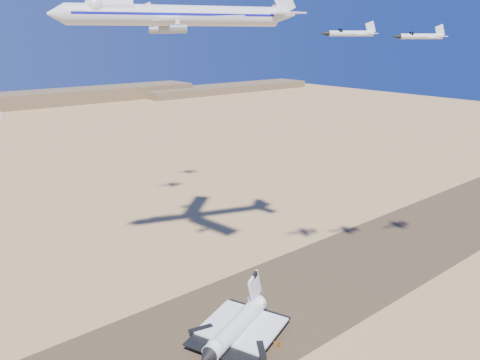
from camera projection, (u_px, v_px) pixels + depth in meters
ground at (223, 329)px, 145.63m from camera, size 1200.00×1200.00×0.00m
runway at (223, 329)px, 145.62m from camera, size 600.00×50.00×0.06m
ridgeline at (4, 104)px, 572.48m from camera, size 960.00×90.00×18.00m
shuttle at (236, 329)px, 137.83m from camera, size 36.80×30.62×17.90m
carrier_747 at (170, 15)px, 141.36m from camera, size 75.80×56.04×19.13m
crew_a at (274, 343)px, 137.44m from camera, size 0.59×0.69×1.60m
crew_b at (280, 344)px, 136.82m from camera, size 0.61×0.96×1.89m
crew_c at (279, 345)px, 136.93m from camera, size 1.07×0.92×1.64m
chase_jet_a at (350, 33)px, 125.89m from camera, size 15.58×9.96×4.08m
chase_jet_b at (420, 36)px, 129.15m from camera, size 15.21×10.17×4.01m
chase_jet_d at (135, 9)px, 185.63m from camera, size 14.78×8.65×3.77m
chase_jet_e at (164, 13)px, 213.01m from camera, size 13.51×9.26×3.58m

